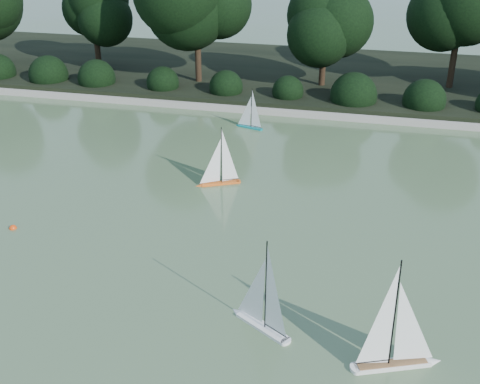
# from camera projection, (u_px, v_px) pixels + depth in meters

# --- Properties ---
(ground) EXTENTS (80.00, 80.00, 0.00)m
(ground) POSITION_uv_depth(u_px,v_px,m) (177.00, 284.00, 9.82)
(ground) COLOR #3E5634
(ground) RESTS_ON ground
(pond_coping) EXTENTS (40.00, 0.35, 0.18)m
(pond_coping) POSITION_uv_depth(u_px,v_px,m) (277.00, 111.00, 17.65)
(pond_coping) COLOR gray
(pond_coping) RESTS_ON ground
(far_bank) EXTENTS (40.00, 8.00, 0.30)m
(far_bank) POSITION_uv_depth(u_px,v_px,m) (298.00, 75.00, 21.13)
(far_bank) COLOR black
(far_bank) RESTS_ON ground
(tree_line) EXTENTS (26.31, 3.93, 4.39)m
(tree_line) POSITION_uv_depth(u_px,v_px,m) (334.00, 10.00, 18.41)
(tree_line) COLOR black
(tree_line) RESTS_ON ground
(shrub_hedge) EXTENTS (29.10, 1.10, 1.10)m
(shrub_hedge) POSITION_uv_depth(u_px,v_px,m) (283.00, 91.00, 18.29)
(shrub_hedge) COLOR black
(shrub_hedge) RESTS_ON ground
(sailboat_white_a) EXTENTS (1.05, 0.74, 1.58)m
(sailboat_white_a) POSITION_uv_depth(u_px,v_px,m) (258.00, 311.00, 8.76)
(sailboat_white_a) COLOR white
(sailboat_white_a) RESTS_ON ground
(sailboat_white_b) EXTENTS (1.25, 0.66, 1.77)m
(sailboat_white_b) POSITION_uv_depth(u_px,v_px,m) (401.00, 349.00, 7.98)
(sailboat_white_b) COLOR white
(sailboat_white_b) RESTS_ON ground
(sailboat_orange) EXTENTS (0.98, 0.59, 1.41)m
(sailboat_orange) POSITION_uv_depth(u_px,v_px,m) (217.00, 175.00, 13.20)
(sailboat_orange) COLOR orange
(sailboat_orange) RESTS_ON ground
(sailboat_teal) EXTENTS (0.86, 0.39, 1.19)m
(sailboat_teal) POSITION_uv_depth(u_px,v_px,m) (248.00, 121.00, 16.57)
(sailboat_teal) COLOR #08797C
(sailboat_teal) RESTS_ON ground
(race_buoy) EXTENTS (0.14, 0.14, 0.14)m
(race_buoy) POSITION_uv_depth(u_px,v_px,m) (13.00, 228.00, 11.50)
(race_buoy) COLOR #EA410C
(race_buoy) RESTS_ON ground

